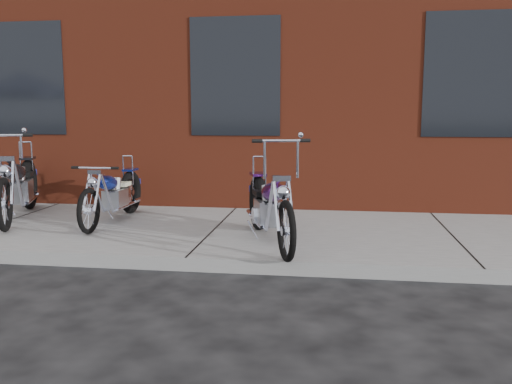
# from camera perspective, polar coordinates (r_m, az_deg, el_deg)

# --- Properties ---
(ground) EXTENTS (120.00, 120.00, 0.00)m
(ground) POSITION_cam_1_polar(r_m,az_deg,el_deg) (5.80, -7.41, -8.31)
(ground) COLOR black
(ground) RESTS_ON ground
(sidewalk) EXTENTS (22.00, 3.00, 0.15)m
(sidewalk) POSITION_cam_1_polar(r_m,az_deg,el_deg) (7.19, -4.25, -4.36)
(sidewalk) COLOR slate
(sidewalk) RESTS_ON ground
(building_brick) EXTENTS (22.00, 10.00, 8.00)m
(building_brick) POSITION_cam_1_polar(r_m,az_deg,el_deg) (13.64, 1.67, 18.28)
(building_brick) COLOR maroon
(building_brick) RESTS_ON ground
(chopper_purple) EXTENTS (0.85, 2.12, 1.24)m
(chopper_purple) POSITION_cam_1_polar(r_m,az_deg,el_deg) (6.29, 1.45, -1.80)
(chopper_purple) COLOR black
(chopper_purple) RESTS_ON sidewalk
(chopper_blue) EXTENTS (0.49, 2.01, 0.87)m
(chopper_blue) POSITION_cam_1_polar(r_m,az_deg,el_deg) (7.74, -14.81, -0.41)
(chopper_blue) COLOR black
(chopper_blue) RESTS_ON sidewalk
(chopper_third) EXTENTS (1.00, 2.31, 1.24)m
(chopper_third) POSITION_cam_1_polar(r_m,az_deg,el_deg) (8.44, -23.71, 0.39)
(chopper_third) COLOR black
(chopper_third) RESTS_ON sidewalk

